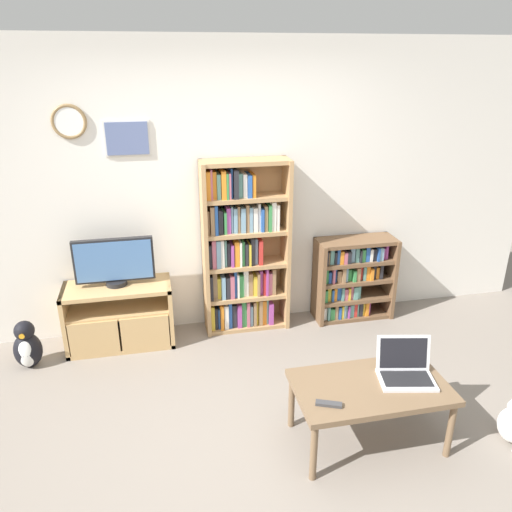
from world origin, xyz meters
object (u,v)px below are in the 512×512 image
(remote_near_laptop, at_px, (329,404))
(bookshelf_tall, at_px, (242,252))
(penguin_figurine, at_px, (27,347))
(television, at_px, (114,262))
(laptop, at_px, (405,369))
(coffee_table, at_px, (370,391))
(tv_stand, at_px, (120,316))
(bookshelf_short, at_px, (350,278))

(remote_near_laptop, bearing_deg, bookshelf_tall, -151.57)
(remote_near_laptop, bearing_deg, penguin_figurine, -104.26)
(television, distance_m, penguin_figurine, 0.99)
(bookshelf_tall, distance_m, laptop, 1.86)
(laptop, xyz_separation_m, remote_near_laptop, (-0.59, -0.17, -0.05))
(coffee_table, relative_size, laptop, 2.47)
(tv_stand, height_order, penguin_figurine, tv_stand)
(penguin_figurine, bearing_deg, tv_stand, 14.86)
(bookshelf_tall, distance_m, remote_near_laptop, 1.87)
(bookshelf_tall, relative_size, coffee_table, 1.61)
(penguin_figurine, bearing_deg, bookshelf_short, 5.47)
(bookshelf_short, bearing_deg, bookshelf_tall, 178.93)
(bookshelf_short, bearing_deg, penguin_figurine, -174.53)
(remote_near_laptop, height_order, penguin_figurine, remote_near_laptop)
(bookshelf_tall, bearing_deg, laptop, -64.81)
(laptop, bearing_deg, penguin_figurine, 164.54)
(television, height_order, laptop, television)
(coffee_table, bearing_deg, penguin_figurine, 149.81)
(laptop, bearing_deg, television, 151.69)
(tv_stand, relative_size, bookshelf_tall, 0.58)
(television, relative_size, coffee_table, 0.67)
(bookshelf_short, bearing_deg, coffee_table, -107.82)
(remote_near_laptop, bearing_deg, tv_stand, -120.35)
(coffee_table, bearing_deg, tv_stand, 136.08)
(tv_stand, relative_size, laptop, 2.29)
(coffee_table, relative_size, penguin_figurine, 2.37)
(television, height_order, penguin_figurine, television)
(television, distance_m, bookshelf_short, 2.22)
(bookshelf_tall, distance_m, bookshelf_short, 1.13)
(remote_near_laptop, bearing_deg, television, -121.04)
(tv_stand, xyz_separation_m, remote_near_laptop, (1.32, -1.73, 0.17))
(tv_stand, distance_m, bookshelf_tall, 1.23)
(bookshelf_tall, height_order, penguin_figurine, bookshelf_tall)
(bookshelf_tall, height_order, laptop, bookshelf_tall)
(bookshelf_tall, distance_m, penguin_figurine, 1.98)
(tv_stand, bearing_deg, penguin_figurine, -165.14)
(television, distance_m, remote_near_laptop, 2.23)
(laptop, bearing_deg, bookshelf_short, 91.77)
(bookshelf_tall, distance_m, coffee_table, 1.82)
(television, xyz_separation_m, bookshelf_tall, (1.12, 0.07, -0.02))
(television, xyz_separation_m, bookshelf_short, (2.19, 0.05, -0.38))
(coffee_table, height_order, penguin_figurine, coffee_table)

